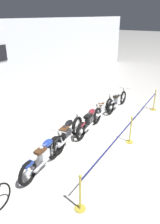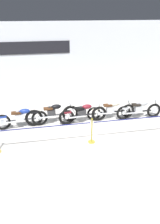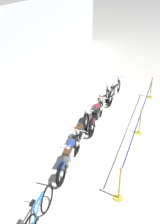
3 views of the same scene
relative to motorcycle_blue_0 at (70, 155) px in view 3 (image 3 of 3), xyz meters
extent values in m
plane|color=silver|center=(2.72, -0.58, -0.47)|extent=(120.00, 120.00, 0.00)
torus|color=black|center=(0.79, 0.05, -0.11)|extent=(0.73, 0.15, 0.72)
torus|color=black|center=(-0.81, -0.05, -0.11)|extent=(0.73, 0.15, 0.72)
cylinder|color=silver|center=(0.79, 0.05, -0.11)|extent=(0.18, 0.09, 0.17)
cylinder|color=silver|center=(-0.81, -0.05, -0.11)|extent=(0.18, 0.09, 0.17)
cylinder|color=silver|center=(0.88, 0.06, 0.17)|extent=(0.31, 0.07, 0.59)
cube|color=silver|center=(-0.06, 0.00, 0.05)|extent=(0.37, 0.24, 0.26)
cylinder|color=silver|center=(-0.02, 0.00, 0.25)|extent=(0.19, 0.12, 0.24)
cylinder|color=silver|center=(-0.10, 0.00, 0.25)|extent=(0.19, 0.12, 0.24)
cylinder|color=silver|center=(-0.35, -0.16, -0.09)|extent=(0.70, 0.11, 0.07)
cube|color=#47474C|center=(-0.01, 0.00, -0.09)|extent=(1.28, 0.14, 0.06)
ellipsoid|color=navy|center=(0.17, 0.01, 0.31)|extent=(0.47, 0.25, 0.22)
cube|color=#4C2D19|center=(-0.19, -0.01, 0.27)|extent=(0.41, 0.22, 0.09)
cube|color=navy|center=(-0.76, -0.04, 0.15)|extent=(0.33, 0.18, 0.08)
cylinder|color=silver|center=(0.77, 0.05, 0.44)|extent=(0.07, 0.62, 0.04)
sphere|color=silver|center=(0.85, 0.05, 0.30)|extent=(0.14, 0.14, 0.14)
torus|color=black|center=(2.21, 0.22, -0.08)|extent=(0.80, 0.20, 0.79)
torus|color=black|center=(0.54, 0.06, -0.08)|extent=(0.80, 0.20, 0.79)
cylinder|color=silver|center=(2.21, 0.22, -0.08)|extent=(0.19, 0.10, 0.18)
cylinder|color=silver|center=(0.54, 0.06, -0.08)|extent=(0.19, 0.10, 0.18)
cylinder|color=silver|center=(2.30, 0.22, 0.20)|extent=(0.31, 0.08, 0.59)
cube|color=#2D2D30|center=(1.33, 0.13, 0.08)|extent=(0.38, 0.25, 0.26)
cylinder|color=#2D2D30|center=(1.37, 0.14, 0.28)|extent=(0.19, 0.13, 0.24)
cylinder|color=#2D2D30|center=(1.29, 0.13, 0.28)|extent=(0.19, 0.13, 0.24)
cylinder|color=silver|center=(1.04, -0.03, -0.06)|extent=(0.70, 0.14, 0.07)
cube|color=#47474C|center=(1.38, 0.14, -0.06)|extent=(1.34, 0.19, 0.06)
ellipsoid|color=black|center=(1.56, 0.15, 0.34)|extent=(0.48, 0.26, 0.22)
cube|color=#4C2D19|center=(1.20, 0.12, 0.30)|extent=(0.42, 0.24, 0.09)
cube|color=black|center=(0.59, 0.06, 0.20)|extent=(0.33, 0.19, 0.08)
cylinder|color=silver|center=(2.19, 0.21, 0.47)|extent=(0.09, 0.62, 0.04)
sphere|color=silver|center=(2.27, 0.22, 0.33)|extent=(0.14, 0.14, 0.14)
torus|color=black|center=(3.54, 0.01, -0.11)|extent=(0.73, 0.16, 0.72)
torus|color=black|center=(1.99, -0.09, -0.11)|extent=(0.73, 0.16, 0.72)
cylinder|color=silver|center=(3.54, 0.01, -0.11)|extent=(0.17, 0.09, 0.17)
cylinder|color=silver|center=(1.99, -0.09, -0.11)|extent=(0.17, 0.09, 0.17)
cylinder|color=silver|center=(3.63, 0.01, 0.17)|extent=(0.31, 0.08, 0.59)
cube|color=#2D2D30|center=(2.71, -0.05, 0.05)|extent=(0.37, 0.24, 0.26)
cylinder|color=#2D2D30|center=(2.76, -0.04, 0.25)|extent=(0.19, 0.12, 0.24)
cylinder|color=#2D2D30|center=(2.67, -0.05, 0.25)|extent=(0.19, 0.12, 0.24)
cylinder|color=silver|center=(2.42, -0.21, -0.09)|extent=(0.70, 0.12, 0.07)
cube|color=black|center=(2.76, -0.04, -0.09)|extent=(1.24, 0.14, 0.06)
ellipsoid|color=maroon|center=(2.94, -0.03, 0.31)|extent=(0.47, 0.25, 0.22)
cube|color=black|center=(2.58, -0.06, 0.27)|extent=(0.41, 0.23, 0.09)
cube|color=maroon|center=(2.04, -0.09, 0.15)|extent=(0.33, 0.18, 0.08)
cylinder|color=silver|center=(3.52, 0.01, 0.44)|extent=(0.08, 0.62, 0.04)
sphere|color=silver|center=(3.60, 0.01, 0.30)|extent=(0.14, 0.14, 0.14)
torus|color=black|center=(5.01, 0.11, -0.14)|extent=(0.67, 0.10, 0.67)
torus|color=black|center=(3.32, 0.10, -0.14)|extent=(0.67, 0.10, 0.67)
cylinder|color=silver|center=(5.01, 0.11, -0.14)|extent=(0.16, 0.08, 0.16)
cylinder|color=silver|center=(3.32, 0.10, -0.14)|extent=(0.16, 0.08, 0.16)
cylinder|color=silver|center=(5.10, 0.11, 0.14)|extent=(0.30, 0.06, 0.59)
cube|color=silver|center=(4.12, 0.10, 0.02)|extent=(0.36, 0.22, 0.26)
cylinder|color=silver|center=(4.16, 0.10, 0.22)|extent=(0.18, 0.11, 0.24)
cylinder|color=silver|center=(4.07, 0.10, 0.22)|extent=(0.18, 0.11, 0.24)
cylinder|color=silver|center=(3.82, -0.04, -0.12)|extent=(0.70, 0.07, 0.07)
cube|color=black|center=(4.17, 0.10, -0.12)|extent=(1.36, 0.07, 0.06)
ellipsoid|color=beige|center=(4.35, 0.10, 0.28)|extent=(0.46, 0.22, 0.22)
cube|color=#4C2D19|center=(3.99, 0.10, 0.24)|extent=(0.40, 0.20, 0.09)
cube|color=beige|center=(3.37, 0.10, 0.10)|extent=(0.32, 0.16, 0.08)
cylinder|color=silver|center=(4.99, 0.11, 0.41)|extent=(0.04, 0.62, 0.04)
sphere|color=silver|center=(5.07, 0.11, 0.27)|extent=(0.14, 0.14, 0.14)
torus|color=black|center=(6.26, -0.14, -0.12)|extent=(0.71, 0.12, 0.70)
torus|color=black|center=(4.71, -0.12, -0.12)|extent=(0.71, 0.12, 0.70)
cylinder|color=silver|center=(6.26, -0.14, -0.12)|extent=(0.17, 0.08, 0.17)
cylinder|color=silver|center=(4.71, -0.12, -0.12)|extent=(0.17, 0.08, 0.17)
cylinder|color=silver|center=(6.35, -0.14, 0.16)|extent=(0.30, 0.06, 0.59)
cube|color=silver|center=(5.43, -0.13, 0.04)|extent=(0.36, 0.22, 0.26)
cylinder|color=silver|center=(5.48, -0.13, 0.24)|extent=(0.18, 0.11, 0.24)
cylinder|color=silver|center=(5.39, -0.13, 0.24)|extent=(0.18, 0.11, 0.24)
cylinder|color=silver|center=(5.13, -0.27, -0.10)|extent=(0.70, 0.08, 0.07)
cube|color=black|center=(5.48, -0.13, -0.10)|extent=(1.23, 0.08, 0.06)
ellipsoid|color=#B7BABF|center=(5.66, -0.13, 0.30)|extent=(0.46, 0.23, 0.22)
cube|color=black|center=(5.30, -0.13, 0.26)|extent=(0.40, 0.21, 0.09)
cube|color=#B7BABF|center=(4.76, -0.12, 0.13)|extent=(0.32, 0.16, 0.08)
cylinder|color=silver|center=(6.24, -0.14, 0.43)|extent=(0.04, 0.62, 0.04)
sphere|color=silver|center=(6.32, -0.14, 0.29)|extent=(0.14, 0.14, 0.14)
torus|color=black|center=(-1.84, -0.09, -0.10)|extent=(0.75, 0.07, 0.75)
cylinder|color=#1E75B7|center=(-2.30, -0.11, 0.12)|extent=(0.60, 0.06, 0.43)
cylinder|color=#1E75B7|center=(-2.35, -0.11, 0.32)|extent=(0.55, 0.05, 0.04)
cylinder|color=#1E75B7|center=(-2.55, -0.12, 0.20)|extent=(0.15, 0.04, 0.55)
cube|color=black|center=(-2.59, -0.12, 0.48)|extent=(0.18, 0.09, 0.05)
cylinder|color=#1E75B7|center=(-2.66, -0.12, -0.10)|extent=(0.46, 0.04, 0.03)
cylinder|color=black|center=(-1.90, -0.09, 0.42)|extent=(0.04, 0.48, 0.03)
cylinder|color=black|center=(-2.43, -0.11, -0.18)|extent=(0.12, 0.05, 0.12)
cylinder|color=gold|center=(-0.83, -1.75, -0.46)|extent=(0.28, 0.28, 0.03)
cylinder|color=gold|center=(-0.83, -1.75, 0.03)|extent=(0.05, 0.05, 0.95)
sphere|color=gold|center=(-0.83, -1.75, 0.54)|extent=(0.08, 0.08, 0.08)
cylinder|color=navy|center=(0.97, -1.75, 0.41)|extent=(3.44, 0.04, 0.04)
cylinder|color=navy|center=(4.53, -1.75, 0.41)|extent=(3.40, 0.04, 0.04)
cylinder|color=gold|center=(2.76, -1.75, -0.46)|extent=(0.28, 0.28, 0.03)
cylinder|color=gold|center=(2.76, -1.75, 0.03)|extent=(0.05, 0.05, 0.95)
sphere|color=gold|center=(2.76, -1.75, 0.54)|extent=(0.08, 0.08, 0.08)
cylinder|color=gold|center=(6.30, -1.75, -0.46)|extent=(0.28, 0.28, 0.03)
cylinder|color=gold|center=(6.30, -1.75, 0.03)|extent=(0.05, 0.05, 0.95)
sphere|color=gold|center=(6.30, -1.75, 0.54)|extent=(0.08, 0.08, 0.08)
camera|label=1|loc=(-4.19, -3.76, 3.90)|focal=35.00mm
camera|label=2|loc=(0.92, -8.89, 4.32)|focal=35.00mm
camera|label=3|loc=(-6.61, -2.66, 5.17)|focal=45.00mm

